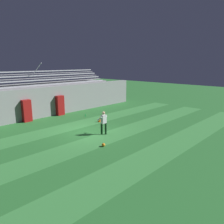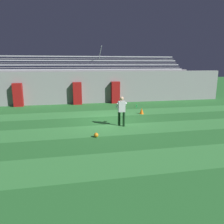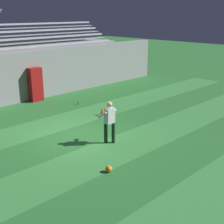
% 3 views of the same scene
% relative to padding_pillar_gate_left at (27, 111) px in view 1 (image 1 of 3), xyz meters
% --- Properties ---
extents(ground_plane, '(80.00, 80.00, 0.00)m').
position_rel_padding_pillar_gate_left_xyz_m(ground_plane, '(1.68, -5.95, -0.96)').
color(ground_plane, '#286B2D').
extents(turf_stripe_near, '(28.00, 2.00, 0.01)m').
position_rel_padding_pillar_gate_left_xyz_m(turf_stripe_near, '(1.68, -11.95, -0.95)').
color(turf_stripe_near, '#38843D').
rests_on(turf_stripe_near, ground).
extents(turf_stripe_mid, '(28.00, 2.00, 0.01)m').
position_rel_padding_pillar_gate_left_xyz_m(turf_stripe_mid, '(1.68, -7.95, -0.95)').
color(turf_stripe_mid, '#38843D').
rests_on(turf_stripe_mid, ground).
extents(turf_stripe_far, '(28.00, 2.00, 0.01)m').
position_rel_padding_pillar_gate_left_xyz_m(turf_stripe_far, '(1.68, -3.94, -0.95)').
color(turf_stripe_far, '#38843D').
rests_on(turf_stripe_far, ground).
extents(back_wall, '(24.00, 0.60, 2.80)m').
position_rel_padding_pillar_gate_left_xyz_m(back_wall, '(1.68, 0.55, 0.44)').
color(back_wall, gray).
rests_on(back_wall, ground).
extents(padding_pillar_gate_left, '(0.74, 0.44, 1.91)m').
position_rel_padding_pillar_gate_left_xyz_m(padding_pillar_gate_left, '(0.00, 0.00, 0.00)').
color(padding_pillar_gate_left, maroon).
rests_on(padding_pillar_gate_left, ground).
extents(padding_pillar_gate_right, '(0.74, 0.44, 1.91)m').
position_rel_padding_pillar_gate_left_xyz_m(padding_pillar_gate_right, '(3.36, 0.00, 0.00)').
color(padding_pillar_gate_right, maroon).
rests_on(padding_pillar_gate_right, ground).
extents(bleacher_stand, '(18.00, 3.35, 5.03)m').
position_rel_padding_pillar_gate_left_xyz_m(bleacher_stand, '(1.68, 2.54, 0.54)').
color(bleacher_stand, gray).
rests_on(bleacher_stand, ground).
extents(goalkeeper, '(0.58, 0.57, 1.67)m').
position_rel_padding_pillar_gate_left_xyz_m(goalkeeper, '(2.12, -7.29, -0.00)').
color(goalkeeper, '#143319').
rests_on(goalkeeper, ground).
extents(soccer_ball, '(0.22, 0.22, 0.22)m').
position_rel_padding_pillar_gate_left_xyz_m(soccer_ball, '(0.47, -8.97, -0.85)').
color(soccer_ball, orange).
rests_on(soccer_ball, ground).
extents(traffic_cone, '(0.30, 0.30, 0.42)m').
position_rel_padding_pillar_gate_left_xyz_m(traffic_cone, '(4.24, -4.63, -0.75)').
color(traffic_cone, orange).
rests_on(traffic_cone, ground).
extents(water_bottle, '(0.07, 0.07, 0.24)m').
position_rel_padding_pillar_gate_left_xyz_m(water_bottle, '(4.59, -2.31, -0.84)').
color(water_bottle, green).
rests_on(water_bottle, ground).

